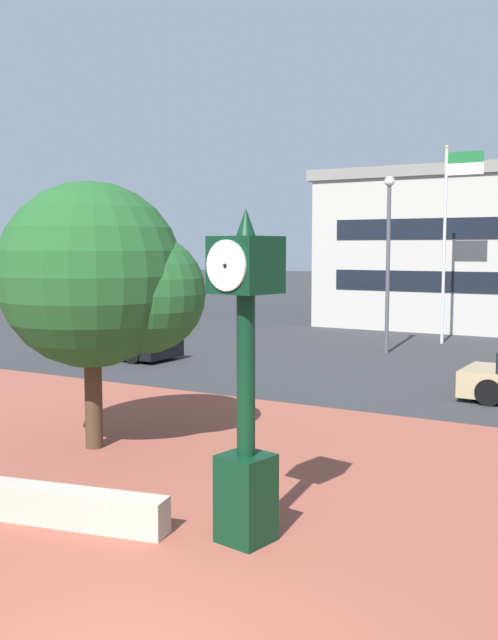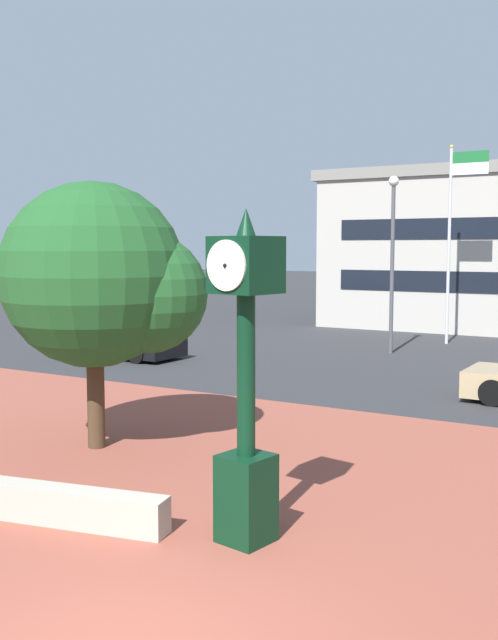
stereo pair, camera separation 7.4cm
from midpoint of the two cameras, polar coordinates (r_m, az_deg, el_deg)
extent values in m
cube|color=brown|center=(9.94, 3.08, -16.47)|extent=(44.00, 14.68, 0.01)
cube|color=#ADA393|center=(10.59, -14.46, -13.80)|extent=(3.21, 1.04, 0.50)
cube|color=black|center=(9.58, 0.00, -13.72)|extent=(0.70, 0.70, 1.14)
cylinder|color=black|center=(9.17, 0.00, -4.31)|extent=(0.23, 0.23, 2.05)
cube|color=black|center=(9.04, 0.00, 4.32)|extent=(0.82, 0.82, 0.71)
cylinder|color=silver|center=(9.32, 1.48, 4.35)|extent=(0.61, 0.14, 0.61)
sphere|color=black|center=(9.34, 1.55, 4.36)|extent=(0.05, 0.05, 0.05)
cylinder|color=silver|center=(8.76, -1.56, 4.27)|extent=(0.61, 0.14, 0.61)
sphere|color=black|center=(8.75, -1.65, 4.27)|extent=(0.05, 0.05, 0.05)
cone|color=black|center=(9.04, 0.00, 7.65)|extent=(0.25, 0.25, 0.35)
cylinder|color=#42301E|center=(14.03, -11.70, -5.81)|extent=(0.33, 0.33, 1.96)
sphere|color=#1E5123|center=(13.77, -11.89, 3.47)|extent=(3.42, 3.42, 3.42)
sphere|color=#1E5123|center=(13.62, -7.74, 2.08)|extent=(2.23, 2.23, 2.23)
cylinder|color=black|center=(18.35, 18.56, -5.39)|extent=(0.64, 0.23, 0.64)
cube|color=black|center=(25.39, -9.63, -1.89)|extent=(4.20, 1.88, 0.64)
cube|color=black|center=(25.46, -10.00, -0.61)|extent=(1.96, 1.56, 0.56)
cylinder|color=black|center=(25.20, -6.21, -2.18)|extent=(0.65, 0.24, 0.64)
cylinder|color=black|center=(23.96, -8.63, -2.62)|extent=(0.65, 0.24, 0.64)
cylinder|color=black|center=(26.86, -10.51, -1.75)|extent=(0.65, 0.24, 0.64)
cylinder|color=black|center=(25.70, -12.97, -2.14)|extent=(0.65, 0.24, 0.64)
cylinder|color=silver|center=(29.40, 15.39, 5.49)|extent=(0.12, 0.12, 7.51)
sphere|color=gold|center=(29.65, 15.59, 12.88)|extent=(0.14, 0.14, 0.14)
cube|color=#19662D|center=(29.42, 16.97, 12.06)|extent=(1.34, 0.02, 0.43)
cube|color=white|center=(29.37, 16.94, 11.22)|extent=(1.34, 0.02, 0.43)
cylinder|color=#4C4C51|center=(26.24, 11.17, 3.82)|extent=(0.14, 0.14, 5.89)
sphere|color=white|center=(26.33, 11.30, 10.56)|extent=(0.36, 0.36, 0.36)
camera|label=1|loc=(0.04, -89.76, 0.02)|focal=41.06mm
camera|label=2|loc=(0.04, 90.24, -0.02)|focal=41.06mm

